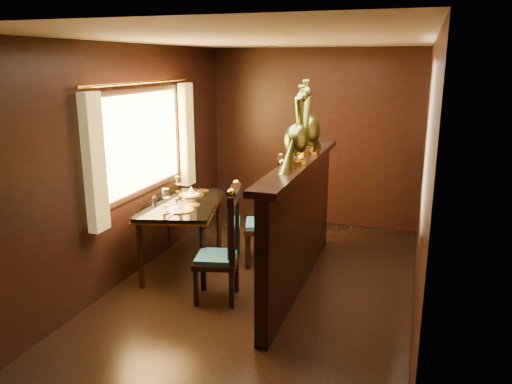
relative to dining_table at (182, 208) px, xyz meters
The scene contains 8 objects.
ground 1.32m from the dining_table, 19.44° to the right, with size 5.00×5.00×0.00m, color black.
room_shell 1.36m from the dining_table, 20.09° to the right, with size 3.04×5.04×2.52m.
partition 1.38m from the dining_table, ahead, with size 0.26×2.70×1.36m.
dining_table is the anchor object (origin of this frame).
chair_left 1.00m from the dining_table, 37.58° to the right, with size 0.51×0.53×1.19m.
chair_right 1.06m from the dining_table, 24.31° to the left, with size 0.58×0.60×1.29m.
peacock_left 1.74m from the dining_table, 11.48° to the right, with size 0.23×0.62×0.73m, color #174629, non-canonical shape.
peacock_right 1.75m from the dining_table, 10.65° to the left, with size 0.25×0.66×0.78m, color #174629, non-canonical shape.
Camera 1 is at (1.43, -4.49, 2.31)m, focal length 35.00 mm.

